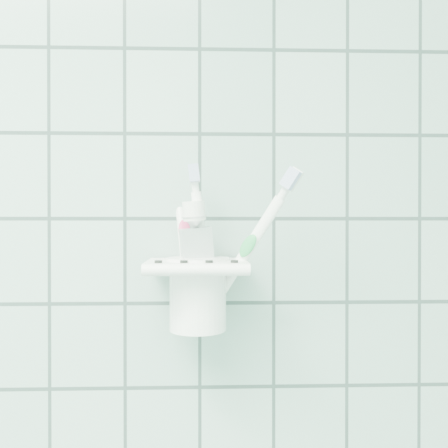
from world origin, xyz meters
name	(u,v)px	position (x,y,z in m)	size (l,w,h in m)	color
holder_bracket	(197,267)	(0.66, 1.15, 1.30)	(0.12, 0.10, 0.04)	white
cup	(198,290)	(0.66, 1.16, 1.27)	(0.07, 0.07, 0.09)	white
toothbrush_pink	(211,242)	(0.68, 1.16, 1.33)	(0.03, 0.02, 0.19)	white
toothbrush_blue	(193,228)	(0.66, 1.15, 1.35)	(0.04, 0.09, 0.22)	white
toothbrush_orange	(203,232)	(0.67, 1.17, 1.34)	(0.10, 0.06, 0.20)	white
toothpaste_tube	(203,252)	(0.67, 1.16, 1.32)	(0.05, 0.04, 0.15)	silver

